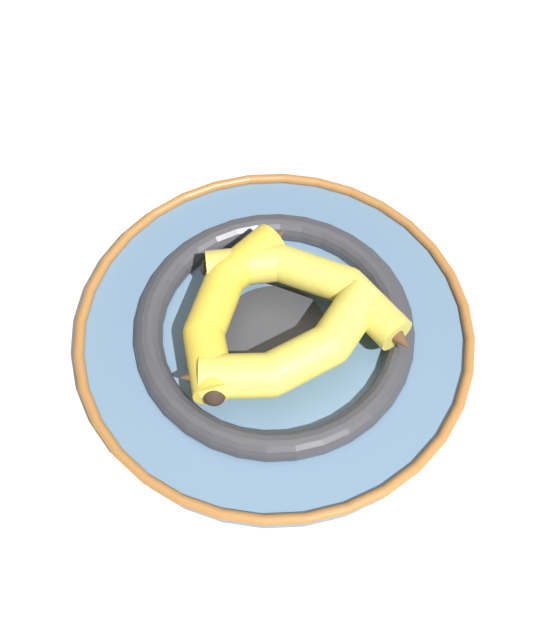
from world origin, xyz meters
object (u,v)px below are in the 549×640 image
Objects in this scene: banana_b at (313,284)px; banana_c at (225,304)px; decorative_bowl at (275,333)px; banana_a at (292,354)px.

banana_c is (0.07, -0.02, 0.00)m from banana_b.
decorative_bowl is 0.06m from banana_a.
banana_c reaches higher than decorative_bowl.
decorative_bowl is 0.06m from banana_c.
banana_b is at bearing -170.31° from decorative_bowl.
decorative_bowl is 0.06m from banana_b.
banana_a is at bearing 78.21° from decorative_bowl.
decorative_bowl is at bearing 79.11° from banana_a.
banana_a reaches higher than banana_c.
banana_b reaches higher than decorative_bowl.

